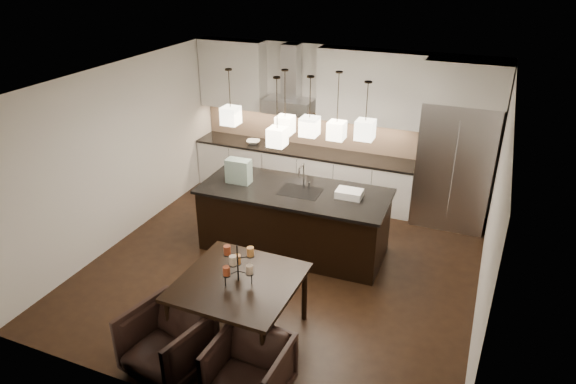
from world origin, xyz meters
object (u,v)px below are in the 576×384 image
at_px(dining_table, 240,308).
at_px(armchair_left, 167,342).
at_px(refrigerator, 455,164).
at_px(armchair_right, 249,371).
at_px(island_body, 294,221).

height_order(dining_table, armchair_left, dining_table).
bearing_deg(armchair_left, dining_table, 71.44).
bearing_deg(armchair_left, refrigerator, 75.19).
xyz_separation_m(refrigerator, armchair_right, (-1.46, -4.79, -0.71)).
height_order(refrigerator, armchair_left, refrigerator).
xyz_separation_m(refrigerator, dining_table, (-1.99, -3.97, -0.67)).
bearing_deg(armchair_right, island_body, 105.04).
relative_size(dining_table, armchair_right, 1.71).
xyz_separation_m(refrigerator, island_body, (-2.14, -1.84, -0.58)).
height_order(island_body, armchair_left, island_body).
distance_m(refrigerator, dining_table, 4.49).
distance_m(refrigerator, armchair_right, 5.06).
relative_size(refrigerator, armchair_right, 2.71).
bearing_deg(armchair_right, refrigerator, 75.07).
height_order(refrigerator, island_body, refrigerator).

